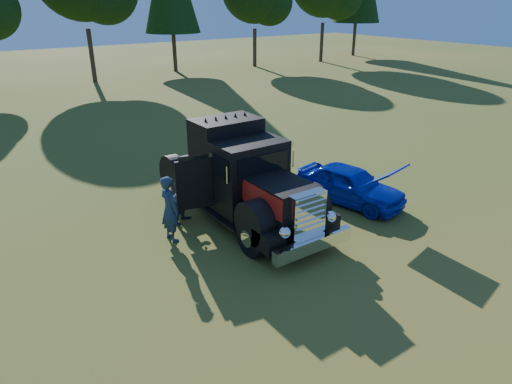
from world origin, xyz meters
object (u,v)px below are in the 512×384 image
object	(u,v)px
diamond_t_truck	(242,180)
spectator_near	(170,209)
hotrod_coupe	(350,185)
spectator_far	(184,195)

from	to	relation	value
diamond_t_truck	spectator_near	xyz separation A→B (m)	(-2.45, -0.04, -0.31)
spectator_near	hotrod_coupe	bearing A→B (deg)	-105.23
hotrod_coupe	spectator_far	bearing A→B (deg)	159.99
diamond_t_truck	spectator_near	world-z (taller)	diamond_t_truck
diamond_t_truck	spectator_far	bearing A→B (deg)	153.97
hotrod_coupe	spectator_near	world-z (taller)	spectator_near
spectator_far	spectator_near	bearing A→B (deg)	-167.58
hotrod_coupe	spectator_near	bearing A→B (deg)	169.98
spectator_far	hotrod_coupe	bearing A→B (deg)	-51.45
diamond_t_truck	spectator_far	xyz separation A→B (m)	(-1.59, 0.78, -0.41)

